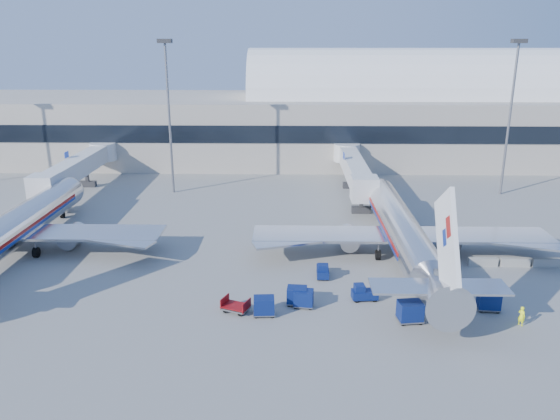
{
  "coord_description": "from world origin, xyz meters",
  "views": [
    {
      "loc": [
        -1.99,
        -50.71,
        22.48
      ],
      "look_at": [
        -3.12,
        6.0,
        4.73
      ],
      "focal_mm": 35.0,
      "sensor_mm": 36.0,
      "label": 1
    }
  ],
  "objects_px": {
    "mast_west": "(168,95)",
    "tug_left": "(323,271)",
    "mast_east": "(512,95)",
    "barrier_mid": "(515,262)",
    "cart_train_a": "(304,298)",
    "cart_solo_near": "(410,311)",
    "cart_open_red": "(236,307)",
    "airliner_main": "(402,231)",
    "barrier_near": "(483,262)",
    "jetbridge_mid": "(80,166)",
    "cart_solo_far": "(489,300)",
    "cart_train_b": "(297,295)",
    "jetbridge_near": "(353,167)",
    "barrier_far": "(547,263)",
    "tug_right": "(454,282)",
    "tug_lead": "(364,293)",
    "cart_train_c": "(264,306)",
    "ramp_worker": "(522,316)",
    "airliner_mid": "(14,228)"
  },
  "relations": [
    {
      "from": "cart_solo_near",
      "to": "cart_open_red",
      "type": "distance_m",
      "value": 14.7
    },
    {
      "from": "tug_left",
      "to": "cart_train_b",
      "type": "relative_size",
      "value": 1.22
    },
    {
      "from": "barrier_mid",
      "to": "cart_open_red",
      "type": "bearing_deg",
      "value": -159.54
    },
    {
      "from": "cart_train_b",
      "to": "airliner_main",
      "type": "bearing_deg",
      "value": 49.32
    },
    {
      "from": "tug_left",
      "to": "tug_right",
      "type": "bearing_deg",
      "value": -99.7
    },
    {
      "from": "airliner_mid",
      "to": "cart_train_b",
      "type": "bearing_deg",
      "value": -20.43
    },
    {
      "from": "barrier_far",
      "to": "tug_right",
      "type": "bearing_deg",
      "value": -154.06
    },
    {
      "from": "mast_west",
      "to": "tug_left",
      "type": "xyz_separation_m",
      "value": [
        21.23,
        -31.1,
        -14.1
      ]
    },
    {
      "from": "tug_left",
      "to": "cart_train_a",
      "type": "distance_m",
      "value": 6.61
    },
    {
      "from": "mast_west",
      "to": "cart_train_b",
      "type": "xyz_separation_m",
      "value": [
        18.64,
        -36.91,
        -13.93
      ]
    },
    {
      "from": "mast_west",
      "to": "tug_left",
      "type": "distance_m",
      "value": 40.21
    },
    {
      "from": "airliner_main",
      "to": "mast_west",
      "type": "relative_size",
      "value": 1.65
    },
    {
      "from": "cart_solo_near",
      "to": "tug_right",
      "type": "bearing_deg",
      "value": 41.92
    },
    {
      "from": "mast_east",
      "to": "cart_train_c",
      "type": "bearing_deg",
      "value": -131.25
    },
    {
      "from": "barrier_mid",
      "to": "barrier_far",
      "type": "xyz_separation_m",
      "value": [
        3.3,
        0.0,
        0.0
      ]
    },
    {
      "from": "ramp_worker",
      "to": "cart_open_red",
      "type": "bearing_deg",
      "value": 50.63
    },
    {
      "from": "cart_solo_near",
      "to": "jetbridge_mid",
      "type": "bearing_deg",
      "value": 128.34
    },
    {
      "from": "tug_lead",
      "to": "tug_left",
      "type": "height_order",
      "value": "tug_left"
    },
    {
      "from": "tug_right",
      "to": "cart_solo_far",
      "type": "bearing_deg",
      "value": -36.74
    },
    {
      "from": "tug_lead",
      "to": "tug_right",
      "type": "distance_m",
      "value": 9.19
    },
    {
      "from": "airliner_main",
      "to": "mast_west",
      "type": "distance_m",
      "value": 41.12
    },
    {
      "from": "cart_train_b",
      "to": "cart_train_c",
      "type": "xyz_separation_m",
      "value": [
        -2.82,
        -2.07,
        0.01
      ]
    },
    {
      "from": "barrier_mid",
      "to": "cart_train_c",
      "type": "relative_size",
      "value": 1.56
    },
    {
      "from": "barrier_far",
      "to": "cart_train_a",
      "type": "xyz_separation_m",
      "value": [
        -25.38,
        -9.39,
        0.38
      ]
    },
    {
      "from": "tug_lead",
      "to": "mast_east",
      "type": "bearing_deg",
      "value": 49.31
    },
    {
      "from": "tug_lead",
      "to": "cart_train_a",
      "type": "distance_m",
      "value": 5.62
    },
    {
      "from": "mast_west",
      "to": "barrier_near",
      "type": "xyz_separation_m",
      "value": [
        38.0,
        -28.0,
        -14.34
      ]
    },
    {
      "from": "cart_train_a",
      "to": "cart_open_red",
      "type": "height_order",
      "value": "cart_train_a"
    },
    {
      "from": "jetbridge_mid",
      "to": "cart_solo_far",
      "type": "xyz_separation_m",
      "value": [
        49.67,
        -38.45,
        -3.02
      ]
    },
    {
      "from": "mast_west",
      "to": "ramp_worker",
      "type": "relative_size",
      "value": 13.34
    },
    {
      "from": "tug_lead",
      "to": "cart_train_c",
      "type": "xyz_separation_m",
      "value": [
        -8.83,
        -3.02,
        0.18
      ]
    },
    {
      "from": "barrier_near",
      "to": "cart_solo_near",
      "type": "bearing_deg",
      "value": -130.07
    },
    {
      "from": "barrier_near",
      "to": "cart_solo_far",
      "type": "relative_size",
      "value": 1.45
    },
    {
      "from": "barrier_mid",
      "to": "cart_train_a",
      "type": "relative_size",
      "value": 1.57
    },
    {
      "from": "mast_east",
      "to": "cart_solo_near",
      "type": "xyz_separation_m",
      "value": [
        -22.0,
        -39.89,
        -13.83
      ]
    },
    {
      "from": "jetbridge_mid",
      "to": "airliner_main",
      "type": "bearing_deg",
      "value": -30.64
    },
    {
      "from": "jetbridge_near",
      "to": "cart_solo_near",
      "type": "xyz_separation_m",
      "value": [
        0.4,
        -40.7,
        -2.97
      ]
    },
    {
      "from": "mast_east",
      "to": "cart_train_a",
      "type": "bearing_deg",
      "value": -129.46
    },
    {
      "from": "mast_east",
      "to": "barrier_mid",
      "type": "distance_m",
      "value": 32.64
    },
    {
      "from": "tug_left",
      "to": "cart_open_red",
      "type": "xyz_separation_m",
      "value": [
        -7.86,
        -7.32,
        -0.26
      ]
    },
    {
      "from": "jetbridge_near",
      "to": "cart_solo_near",
      "type": "height_order",
      "value": "jetbridge_near"
    },
    {
      "from": "barrier_mid",
      "to": "cart_train_c",
      "type": "height_order",
      "value": "cart_train_c"
    },
    {
      "from": "barrier_far",
      "to": "cart_open_red",
      "type": "distance_m",
      "value": 32.92
    },
    {
      "from": "cart_train_a",
      "to": "mast_west",
      "type": "bearing_deg",
      "value": 124.53
    },
    {
      "from": "cart_solo_far",
      "to": "ramp_worker",
      "type": "bearing_deg",
      "value": -50.46
    },
    {
      "from": "tug_left",
      "to": "cart_train_b",
      "type": "bearing_deg",
      "value": 156.91
    },
    {
      "from": "tug_right",
      "to": "cart_open_red",
      "type": "distance_m",
      "value": 20.73
    },
    {
      "from": "barrier_near",
      "to": "cart_train_a",
      "type": "xyz_separation_m",
      "value": [
        -18.78,
        -9.39,
        0.38
      ]
    },
    {
      "from": "mast_east",
      "to": "cart_train_b",
      "type": "distance_m",
      "value": 50.4
    },
    {
      "from": "barrier_far",
      "to": "cart_open_red",
      "type": "height_order",
      "value": "barrier_far"
    }
  ]
}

